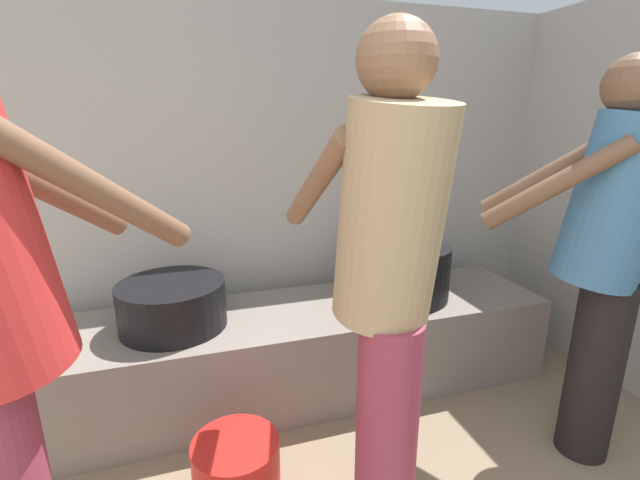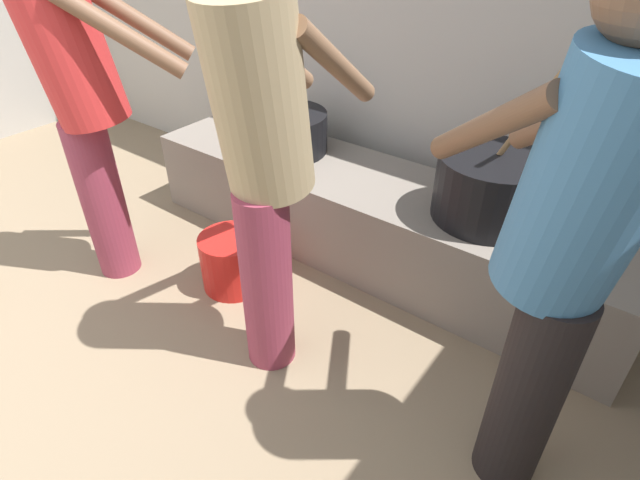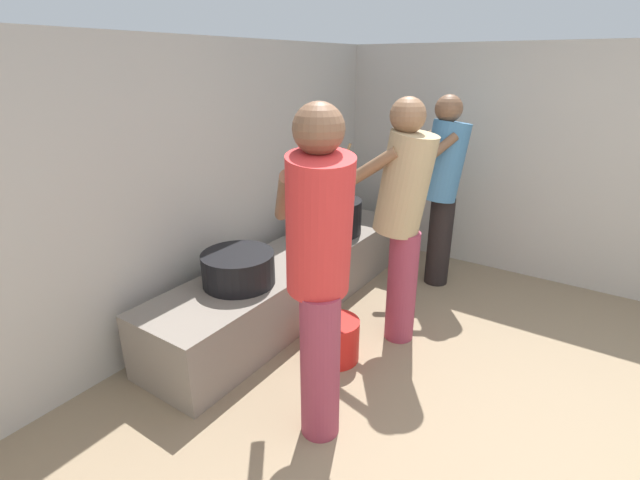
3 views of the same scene
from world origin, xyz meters
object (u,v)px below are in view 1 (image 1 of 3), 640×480
cook_in_blue_shirt (608,246)px  cook_in_tan_shirt (388,271)px  cooking_pot_secondary (173,305)px  bucket_red_plastic (237,475)px  cooking_pot_main (403,271)px

cook_in_blue_shirt → cook_in_tan_shirt: bearing=-175.3°
cooking_pot_secondary → cook_in_blue_shirt: (1.61, -0.77, 0.35)m
cooking_pot_secondary → bucket_red_plastic: (0.19, -0.64, -0.42)m
cook_in_blue_shirt → bucket_red_plastic: bearing=174.9°
cook_in_blue_shirt → cooking_pot_secondary: bearing=154.5°
cooking_pot_secondary → bucket_red_plastic: bearing=-73.4°
cook_in_tan_shirt → cook_in_blue_shirt: bearing=4.7°
cook_in_tan_shirt → cook_in_blue_shirt: size_ratio=1.03×
cooking_pot_main → cook_in_blue_shirt: size_ratio=0.47×
cooking_pot_secondary → cook_in_tan_shirt: size_ratio=0.29×
cooking_pot_secondary → bucket_red_plastic: size_ratio=1.54×
cooking_pot_main → cook_in_blue_shirt: bearing=-60.4°
cook_in_tan_shirt → cook_in_blue_shirt: (0.95, 0.08, -0.03)m
cook_in_blue_shirt → bucket_red_plastic: (-1.41, 0.13, -0.77)m
cooking_pot_secondary → bucket_red_plastic: 0.79m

